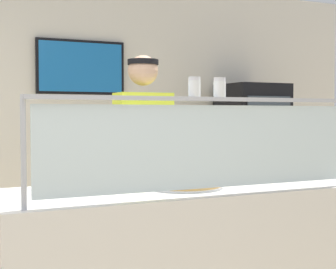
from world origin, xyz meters
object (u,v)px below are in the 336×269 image
at_px(pizza_tray, 184,185).
at_px(drink_fridge, 252,164).
at_px(pepper_flake_shaker, 220,89).
at_px(worker_figure, 144,164).
at_px(pizza_server, 183,181).
at_px(parmesan_shaker, 194,88).

relative_size(pizza_tray, drink_fridge, 0.26).
distance_m(pepper_flake_shaker, worker_figure, 1.16).
distance_m(pizza_server, worker_figure, 0.80).
xyz_separation_m(pizza_server, pepper_flake_shaker, (0.07, -0.26, 0.49)).
bearing_deg(worker_figure, parmesan_shaker, -98.45).
bearing_deg(pepper_flake_shaker, pizza_server, 104.92).
relative_size(pizza_server, parmesan_shaker, 2.90).
bearing_deg(worker_figure, pizza_tray, -95.16).
bearing_deg(drink_fridge, parmesan_shaker, -129.60).
bearing_deg(pepper_flake_shaker, drink_fridge, 52.64).
distance_m(parmesan_shaker, drink_fridge, 2.94).
height_order(pepper_flake_shaker, worker_figure, worker_figure).
height_order(parmesan_shaker, worker_figure, worker_figure).
relative_size(pizza_server, pepper_flake_shaker, 2.88).
bearing_deg(parmesan_shaker, pepper_flake_shaker, 0.00).
xyz_separation_m(pizza_tray, worker_figure, (0.07, 0.77, 0.04)).
bearing_deg(worker_figure, pepper_flake_shaker, -90.90).
bearing_deg(pepper_flake_shaker, worker_figure, 89.10).
relative_size(pizza_server, drink_fridge, 0.17).
distance_m(pizza_tray, pepper_flake_shaker, 0.59).
bearing_deg(pizza_tray, parmesan_shaker, -107.07).
xyz_separation_m(worker_figure, drink_fridge, (1.67, 1.15, -0.17)).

